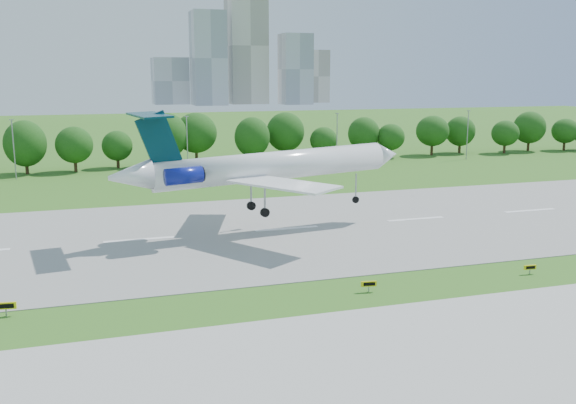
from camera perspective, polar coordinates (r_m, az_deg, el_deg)
The scene contains 10 objects.
ground at distance 61.51m, azimuth -11.21°, elevation -9.02°, with size 600.00×600.00×0.00m, color #33631A.
runway at distance 85.33m, azimuth -13.08°, elevation -3.30°, with size 400.00×45.00×0.08m, color gray.
taxiway at distance 45.14m, azimuth -8.57°, elevation -16.73°, with size 400.00×23.00×0.08m, color #ADADA8.
tree_line at distance 150.33m, azimuth -15.20°, elevation 5.24°, with size 288.40×8.40×10.40m.
light_poles at distance 140.30m, azimuth -16.06°, elevation 4.84°, with size 175.90×0.25×12.19m.
skyline at distance 460.49m, azimuth -4.18°, elevation 12.49°, with size 127.00×52.00×80.00m.
airliner at distance 85.83m, azimuth -2.66°, elevation 3.21°, with size 41.98×30.35×14.21m.
taxi_sign_left at distance 62.80m, azimuth -23.81°, elevation -8.46°, with size 1.84×0.44×1.29m.
taxi_sign_centre at distance 64.20m, azimuth 7.19°, elevation -7.25°, with size 1.58×0.42×1.10m.
taxi_sign_right at distance 73.93m, azimuth 20.71°, elevation -5.46°, with size 1.43×0.31×1.00m.
Camera 1 is at (-5.59, -57.47, 21.20)m, focal length 40.00 mm.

